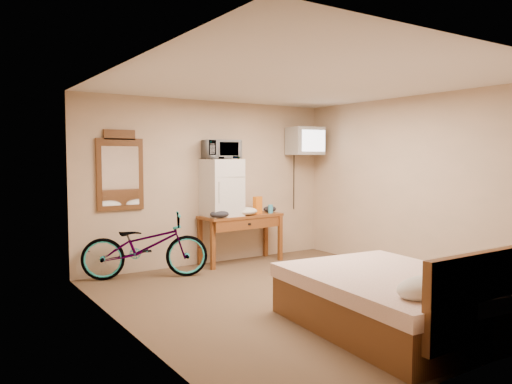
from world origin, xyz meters
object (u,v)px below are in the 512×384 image
mini_fridge (222,188)px  wall_mirror (120,171)px  microwave (221,150)px  crt_television (305,141)px  blue_cup (271,209)px  bicycle (145,246)px  desk (242,223)px  bed (398,300)px

mini_fridge → wall_mirror: bearing=171.9°
microwave → crt_television: 1.59m
blue_cup → crt_television: size_ratio=0.22×
mini_fridge → bicycle: bearing=-172.6°
desk → crt_television: 1.79m
desk → microwave: size_ratio=2.57×
microwave → blue_cup: size_ratio=3.85×
desk → blue_cup: (0.51, -0.04, 0.19)m
desk → microwave: microwave is taller
crt_television → bicycle: 3.22m
mini_fridge → crt_television: size_ratio=1.37×
microwave → crt_television: crt_television is taller
bicycle → crt_television: bearing=-66.2°
crt_television → mini_fridge: bearing=178.5°
desk → mini_fridge: (-0.33, 0.06, 0.55)m
crt_television → bed: bearing=-115.5°
desk → microwave: bearing=169.4°
microwave → crt_television: bearing=6.1°
desk → bicycle: size_ratio=0.80×
microwave → blue_cup: 1.26m
microwave → crt_television: size_ratio=0.83×
mini_fridge → crt_television: crt_television is taller
mini_fridge → blue_cup: size_ratio=6.32×
microwave → bicycle: 1.85m
desk → wall_mirror: size_ratio=1.21×
desk → microwave: (-0.33, 0.06, 1.13)m
bed → bicycle: bearing=110.8°
wall_mirror → bicycle: wall_mirror is taller
mini_fridge → microwave: size_ratio=1.64×
microwave → bicycle: size_ratio=0.31×
mini_fridge → bed: 3.55m
microwave → wall_mirror: wall_mirror is taller
crt_television → bed: (-1.62, -3.40, -1.61)m
blue_cup → wall_mirror: size_ratio=0.12×
bed → desk: bearing=83.8°
crt_television → wall_mirror: 3.11m
mini_fridge → bicycle: size_ratio=0.51×
crt_television → bed: crt_television is taller
bicycle → desk: bearing=-65.0°
mini_fridge → wall_mirror: 1.53m
crt_television → bicycle: bearing=-177.5°
crt_television → desk: bearing=-179.1°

